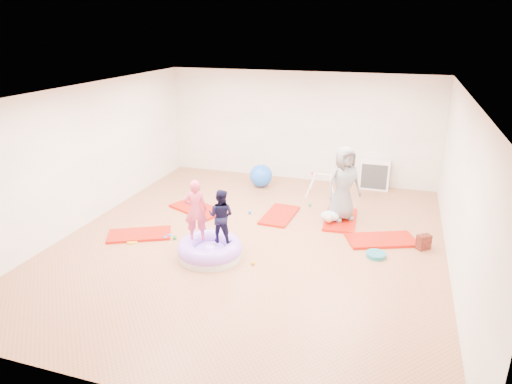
% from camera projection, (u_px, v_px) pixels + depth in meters
% --- Properties ---
extents(room, '(7.01, 8.01, 2.81)m').
position_uv_depth(room, '(251.00, 171.00, 8.18)').
color(room, '#A55534').
rests_on(room, ground).
extents(gym_mat_front_left, '(1.34, 1.07, 0.05)m').
position_uv_depth(gym_mat_front_left, '(139.00, 235.00, 8.89)').
color(gym_mat_front_left, '#B51A09').
rests_on(gym_mat_front_left, ground).
extents(gym_mat_mid_left, '(1.40, 1.09, 0.05)m').
position_uv_depth(gym_mat_mid_left, '(198.00, 209.00, 10.13)').
color(gym_mat_mid_left, '#B51A09').
rests_on(gym_mat_mid_left, ground).
extents(gym_mat_center_back, '(0.65, 1.21, 0.05)m').
position_uv_depth(gym_mat_center_back, '(280.00, 215.00, 9.80)').
color(gym_mat_center_back, '#B51A09').
rests_on(gym_mat_center_back, ground).
extents(gym_mat_right, '(1.42, 1.08, 0.05)m').
position_uv_depth(gym_mat_right, '(381.00, 240.00, 8.67)').
color(gym_mat_right, '#B51A09').
rests_on(gym_mat_right, ground).
extents(gym_mat_rear_right, '(0.71, 1.31, 0.05)m').
position_uv_depth(gym_mat_rear_right, '(340.00, 219.00, 9.58)').
color(gym_mat_rear_right, '#B51A09').
rests_on(gym_mat_rear_right, ground).
extents(inflatable_cushion, '(1.15, 1.15, 0.36)m').
position_uv_depth(inflatable_cushion, '(210.00, 250.00, 8.04)').
color(inflatable_cushion, silver).
rests_on(inflatable_cushion, ground).
extents(child_pink, '(0.48, 0.40, 1.12)m').
position_uv_depth(child_pink, '(196.00, 208.00, 7.90)').
color(child_pink, '#CF3B55').
rests_on(child_pink, inflatable_cushion).
extents(child_navy, '(0.48, 0.38, 0.96)m').
position_uv_depth(child_navy, '(221.00, 213.00, 7.86)').
color(child_navy, black).
rests_on(child_navy, inflatable_cushion).
extents(adult_caregiver, '(0.90, 0.86, 1.55)m').
position_uv_depth(adult_caregiver, '(344.00, 183.00, 9.30)').
color(adult_caregiver, slate).
rests_on(adult_caregiver, gym_mat_rear_right).
extents(infant, '(0.38, 0.39, 0.23)m').
position_uv_depth(infant, '(330.00, 217.00, 9.37)').
color(infant, silver).
rests_on(infant, gym_mat_rear_right).
extents(ball_pit_balls, '(2.37, 3.02, 0.08)m').
position_uv_depth(ball_pit_balls, '(222.00, 231.00, 9.01)').
color(ball_pit_balls, gold).
rests_on(ball_pit_balls, ground).
extents(exercise_ball_blue, '(0.57, 0.57, 0.57)m').
position_uv_depth(exercise_ball_blue, '(261.00, 176.00, 11.52)').
color(exercise_ball_blue, blue).
rests_on(exercise_ball_blue, ground).
extents(exercise_ball_orange, '(0.43, 0.43, 0.43)m').
position_uv_depth(exercise_ball_orange, '(263.00, 178.00, 11.58)').
color(exercise_ball_orange, orange).
rests_on(exercise_ball_orange, ground).
extents(infant_play_gym, '(0.73, 0.70, 0.56)m').
position_uv_depth(infant_play_gym, '(323.00, 181.00, 10.85)').
color(infant_play_gym, white).
rests_on(infant_play_gym, ground).
extents(cube_shelf, '(0.72, 0.35, 0.72)m').
position_uv_depth(cube_shelf, '(375.00, 175.00, 11.35)').
color(cube_shelf, white).
rests_on(cube_shelf, ground).
extents(balance_disc, '(0.35, 0.35, 0.08)m').
position_uv_depth(balance_disc, '(376.00, 255.00, 8.08)').
color(balance_disc, '#1D6F75').
rests_on(balance_disc, ground).
extents(backpack, '(0.28, 0.26, 0.28)m').
position_uv_depth(backpack, '(424.00, 242.00, 8.32)').
color(backpack, maroon).
rests_on(backpack, ground).
extents(yellow_toy, '(0.21, 0.21, 0.03)m').
position_uv_depth(yellow_toy, '(132.00, 241.00, 8.63)').
color(yellow_toy, gold).
rests_on(yellow_toy, ground).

